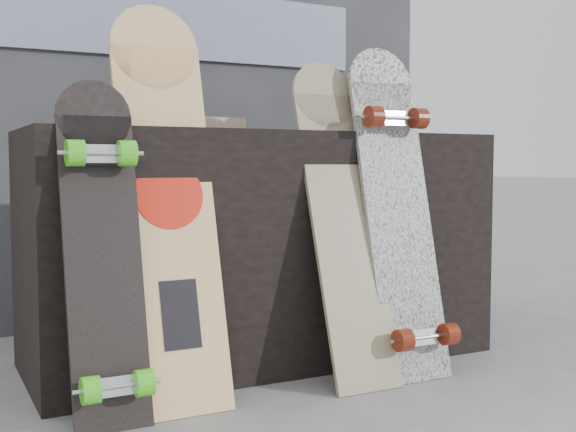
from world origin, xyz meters
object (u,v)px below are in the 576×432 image
vendor_table (261,247)px  longboard_celtic (342,209)px  longboard_geisha (168,189)px  skateboard_dark (104,246)px  longboard_cascadia (398,203)px

vendor_table → longboard_celtic: (0.13, -0.34, 0.15)m
longboard_geisha → skateboard_dark: (-0.21, -0.09, -0.15)m
longboard_geisha → longboard_celtic: size_ratio=1.14×
vendor_table → longboard_cascadia: bearing=-48.2°
vendor_table → longboard_celtic: bearing=-69.2°
vendor_table → longboard_geisha: longboard_geisha is taller
longboard_celtic → longboard_cascadia: (0.20, -0.03, 0.01)m
longboard_geisha → longboard_celtic: longboard_geisha is taller
longboard_celtic → longboard_cascadia: longboard_cascadia is taller
vendor_table → skateboard_dark: skateboard_dark is taller
vendor_table → longboard_cascadia: (0.33, -0.37, 0.16)m
longboard_geisha → skateboard_dark: 0.27m
vendor_table → longboard_celtic: 0.39m
longboard_celtic → skateboard_dark: 0.78m
vendor_table → longboard_geisha: (-0.44, -0.30, 0.22)m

